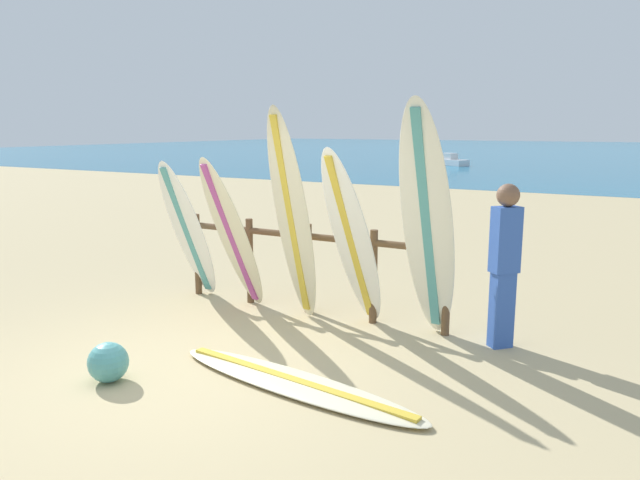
# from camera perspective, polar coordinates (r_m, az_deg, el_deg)

# --- Properties ---
(ground_plane) EXTENTS (120.00, 120.00, 0.00)m
(ground_plane) POSITION_cam_1_polar(r_m,az_deg,el_deg) (5.87, -13.71, -12.38)
(ground_plane) COLOR tan
(ocean_water) EXTENTS (120.00, 80.00, 0.01)m
(ocean_water) POSITION_cam_1_polar(r_m,az_deg,el_deg) (62.08, 25.74, 7.50)
(ocean_water) COLOR #196B93
(ocean_water) RESTS_ON ground
(surfboard_rack) EXTENTS (3.59, 0.09, 1.11)m
(surfboard_rack) POSITION_cam_1_polar(r_m,az_deg,el_deg) (7.39, -1.13, -1.68)
(surfboard_rack) COLOR brown
(surfboard_rack) RESTS_ON ground
(surfboard_leaning_far_left) EXTENTS (0.59, 0.88, 1.87)m
(surfboard_leaning_far_left) POSITION_cam_1_polar(r_m,az_deg,el_deg) (8.05, -12.32, 0.87)
(surfboard_leaning_far_left) COLOR white
(surfboard_leaning_far_left) RESTS_ON ground
(surfboard_leaning_left) EXTENTS (0.68, 0.99, 1.94)m
(surfboard_leaning_left) POSITION_cam_1_polar(r_m,az_deg,el_deg) (7.43, -8.26, 0.49)
(surfboard_leaning_left) COLOR beige
(surfboard_leaning_left) RESTS_ON ground
(surfboard_leaning_center_left) EXTENTS (0.61, 0.74, 2.51)m
(surfboard_leaning_center_left) POSITION_cam_1_polar(r_m,az_deg,el_deg) (6.91, -2.63, 2.20)
(surfboard_leaning_center_left) COLOR beige
(surfboard_leaning_center_left) RESTS_ON ground
(surfboard_leaning_center) EXTENTS (0.68, 1.03, 2.08)m
(surfboard_leaning_center) POSITION_cam_1_polar(r_m,az_deg,el_deg) (6.67, 3.06, 0.02)
(surfboard_leaning_center) COLOR white
(surfboard_leaning_center) RESTS_ON ground
(surfboard_leaning_center_right) EXTENTS (0.60, 0.93, 2.57)m
(surfboard_leaning_center_right) POSITION_cam_1_polar(r_m,az_deg,el_deg) (6.33, 10.07, 1.54)
(surfboard_leaning_center_right) COLOR white
(surfboard_leaning_center_right) RESTS_ON ground
(surfboard_lying_on_sand) EXTENTS (2.72, 0.86, 0.08)m
(surfboard_lying_on_sand) POSITION_cam_1_polar(r_m,az_deg,el_deg) (5.50, -2.45, -13.31)
(surfboard_lying_on_sand) COLOR beige
(surfboard_lying_on_sand) RESTS_ON ground
(beachgoer_standing) EXTENTS (0.31, 0.32, 1.71)m
(beachgoer_standing) POSITION_cam_1_polar(r_m,az_deg,el_deg) (6.44, 17.00, -1.71)
(beachgoer_standing) COLOR #3359B2
(beachgoer_standing) RESTS_ON ground
(small_boat_offshore) EXTENTS (2.72, 2.12, 0.71)m
(small_boat_offshore) POSITION_cam_1_polar(r_m,az_deg,el_deg) (37.23, 12.04, 7.30)
(small_boat_offshore) COLOR silver
(small_boat_offshore) RESTS_ON ocean_water
(beach_ball) EXTENTS (0.36, 0.36, 0.36)m
(beach_ball) POSITION_cam_1_polar(r_m,az_deg,el_deg) (5.86, -19.33, -10.82)
(beach_ball) COLOR teal
(beach_ball) RESTS_ON ground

